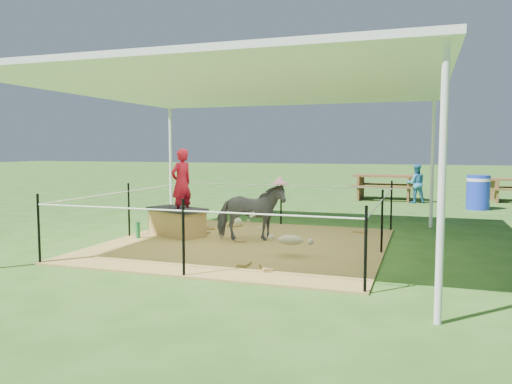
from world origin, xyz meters
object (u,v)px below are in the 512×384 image
(straw_bale, at_px, (177,223))
(picnic_table_near, at_px, (384,187))
(pony, at_px, (251,212))
(green_bottle, at_px, (138,230))
(foal, at_px, (290,238))
(trash_barrel, at_px, (478,192))
(distant_person, at_px, (416,183))
(woman, at_px, (181,177))

(straw_bale, distance_m, picnic_table_near, 8.68)
(pony, bearing_deg, green_bottle, 79.73)
(pony, bearing_deg, foal, -157.29)
(trash_barrel, bearing_deg, picnic_table_near, 145.06)
(distant_person, bearing_deg, picnic_table_near, -47.15)
(straw_bale, distance_m, woman, 0.85)
(picnic_table_near, height_order, distant_person, distant_person)
(straw_bale, relative_size, pony, 0.88)
(green_bottle, relative_size, distant_person, 0.24)
(straw_bale, distance_m, trash_barrel, 8.48)
(foal, bearing_deg, straw_bale, 150.98)
(woman, xyz_separation_m, pony, (1.35, -0.04, -0.58))
(picnic_table_near, bearing_deg, pony, -100.95)
(pony, height_order, distant_person, distant_person)
(straw_bale, relative_size, trash_barrel, 1.12)
(straw_bale, relative_size, distant_person, 0.88)
(woman, bearing_deg, picnic_table_near, -177.97)
(foal, distance_m, trash_barrel, 8.02)
(foal, distance_m, picnic_table_near, 9.15)
(pony, bearing_deg, trash_barrel, -55.34)
(straw_bale, xyz_separation_m, woman, (0.10, 0.00, 0.85))
(green_bottle, bearing_deg, straw_bale, 39.29)
(trash_barrel, bearing_deg, woman, -131.28)
(woman, relative_size, trash_barrel, 1.35)
(woman, height_order, distant_person, woman)
(straw_bale, bearing_deg, woman, 0.00)
(pony, relative_size, picnic_table_near, 0.61)
(pony, distance_m, distant_person, 7.95)
(trash_barrel, relative_size, picnic_table_near, 0.48)
(foal, height_order, picnic_table_near, picnic_table_near)
(straw_bale, bearing_deg, trash_barrel, 48.21)
(woman, xyz_separation_m, picnic_table_near, (2.99, 8.11, -0.71))
(straw_bale, height_order, green_bottle, straw_bale)
(woman, bearing_deg, green_bottle, -33.02)
(woman, relative_size, distant_person, 1.06)
(green_bottle, height_order, trash_barrel, trash_barrel)
(foal, height_order, trash_barrel, trash_barrel)
(straw_bale, bearing_deg, foal, -22.83)
(picnic_table_near, relative_size, distant_person, 1.64)
(pony, bearing_deg, woman, 66.45)
(distant_person, bearing_deg, green_bottle, 46.25)
(pony, relative_size, foal, 1.21)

